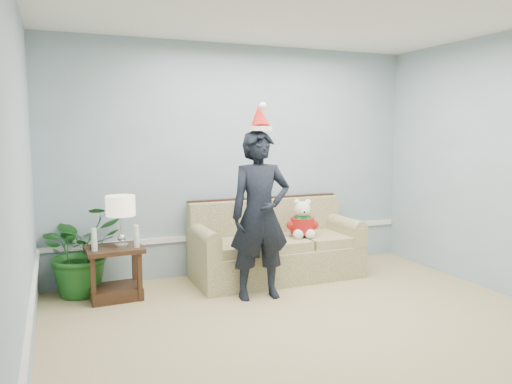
{
  "coord_description": "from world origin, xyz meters",
  "views": [
    {
      "loc": [
        -2.04,
        -3.1,
        1.69
      ],
      "look_at": [
        -0.15,
        1.55,
        1.08
      ],
      "focal_mm": 35.0,
      "sensor_mm": 36.0,
      "label": 1
    }
  ],
  "objects_px": {
    "sofa": "(275,250)",
    "teddy_bear": "(303,223)",
    "man": "(260,215)",
    "table_lamp": "(120,208)",
    "side_table": "(115,278)",
    "houseplant": "(81,250)"
  },
  "relations": [
    {
      "from": "sofa",
      "to": "teddy_bear",
      "type": "height_order",
      "value": "teddy_bear"
    },
    {
      "from": "man",
      "to": "sofa",
      "type": "bearing_deg",
      "value": 59.0
    },
    {
      "from": "table_lamp",
      "to": "teddy_bear",
      "type": "distance_m",
      "value": 2.06
    },
    {
      "from": "sofa",
      "to": "table_lamp",
      "type": "xyz_separation_m",
      "value": [
        -1.75,
        -0.12,
        0.61
      ]
    },
    {
      "from": "sofa",
      "to": "side_table",
      "type": "relative_size",
      "value": 3.36
    },
    {
      "from": "sofa",
      "to": "man",
      "type": "distance_m",
      "value": 0.93
    },
    {
      "from": "houseplant",
      "to": "teddy_bear",
      "type": "relative_size",
      "value": 2.11
    },
    {
      "from": "table_lamp",
      "to": "man",
      "type": "height_order",
      "value": "man"
    },
    {
      "from": "side_table",
      "to": "sofa",
      "type": "bearing_deg",
      "value": 3.06
    },
    {
      "from": "man",
      "to": "teddy_bear",
      "type": "distance_m",
      "value": 0.91
    },
    {
      "from": "sofa",
      "to": "houseplant",
      "type": "height_order",
      "value": "houseplant"
    },
    {
      "from": "side_table",
      "to": "table_lamp",
      "type": "relative_size",
      "value": 1.1
    },
    {
      "from": "side_table",
      "to": "teddy_bear",
      "type": "bearing_deg",
      "value": -0.84
    },
    {
      "from": "side_table",
      "to": "table_lamp",
      "type": "height_order",
      "value": "table_lamp"
    },
    {
      "from": "sofa",
      "to": "table_lamp",
      "type": "distance_m",
      "value": 1.86
    },
    {
      "from": "man",
      "to": "teddy_bear",
      "type": "bearing_deg",
      "value": 38.23
    },
    {
      "from": "sofa",
      "to": "teddy_bear",
      "type": "distance_m",
      "value": 0.45
    },
    {
      "from": "sofa",
      "to": "man",
      "type": "relative_size",
      "value": 1.13
    },
    {
      "from": "teddy_bear",
      "to": "sofa",
      "type": "bearing_deg",
      "value": 172.05
    },
    {
      "from": "table_lamp",
      "to": "houseplant",
      "type": "relative_size",
      "value": 0.55
    },
    {
      "from": "table_lamp",
      "to": "teddy_bear",
      "type": "bearing_deg",
      "value": -0.32
    },
    {
      "from": "man",
      "to": "table_lamp",
      "type": "bearing_deg",
      "value": 163.8
    }
  ]
}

